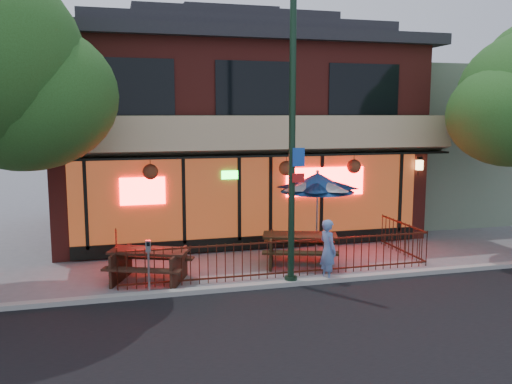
# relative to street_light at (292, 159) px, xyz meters

# --- Properties ---
(ground) EXTENTS (80.00, 80.00, 0.00)m
(ground) POSITION_rel_street_light_xyz_m (-0.00, 0.40, -3.15)
(ground) COLOR gray
(ground) RESTS_ON ground
(curb) EXTENTS (80.00, 0.25, 0.12)m
(curb) POSITION_rel_street_light_xyz_m (-0.00, -0.10, -3.09)
(curb) COLOR #999993
(curb) RESTS_ON ground
(restaurant_building) EXTENTS (12.96, 9.49, 8.05)m
(restaurant_building) POSITION_rel_street_light_xyz_m (-0.00, 7.51, 0.98)
(restaurant_building) COLOR maroon
(restaurant_building) RESTS_ON ground
(neighbor_building) EXTENTS (6.00, 7.00, 6.00)m
(neighbor_building) POSITION_rel_street_light_xyz_m (9.00, 8.10, -0.15)
(neighbor_building) COLOR slate
(neighbor_building) RESTS_ON ground
(patio_fence) EXTENTS (8.44, 2.62, 1.00)m
(patio_fence) POSITION_rel_street_light_xyz_m (-0.00, 0.91, -2.52)
(patio_fence) COLOR #40170D
(patio_fence) RESTS_ON ground
(street_light) EXTENTS (0.43, 0.32, 7.00)m
(street_light) POSITION_rel_street_light_xyz_m (0.00, 0.00, 0.00)
(street_light) COLOR black
(street_light) RESTS_ON ground
(picnic_table_left) EXTENTS (2.39, 2.14, 0.84)m
(picnic_table_left) POSITION_rel_street_light_xyz_m (-3.40, 1.10, -2.60)
(picnic_table_left) COLOR #3A1F15
(picnic_table_left) RESTS_ON ground
(picnic_table_right) EXTENTS (2.45, 2.14, 0.88)m
(picnic_table_right) POSITION_rel_street_light_xyz_m (0.80, 1.61, -2.57)
(picnic_table_right) COLOR black
(picnic_table_right) RESTS_ON ground
(patio_umbrella) EXTENTS (2.23, 2.23, 2.55)m
(patio_umbrella) POSITION_rel_street_light_xyz_m (1.75, 2.78, -0.97)
(patio_umbrella) COLOR gray
(patio_umbrella) RESTS_ON ground
(pedestrian) EXTENTS (0.49, 0.65, 1.59)m
(pedestrian) POSITION_rel_street_light_xyz_m (1.00, 0.05, -2.35)
(pedestrian) COLOR #6285C4
(pedestrian) RESTS_ON ground
(parking_meter_near) EXTENTS (0.13, 0.11, 1.34)m
(parking_meter_near) POSITION_rel_street_light_xyz_m (-3.49, 0.00, -2.24)
(parking_meter_near) COLOR gray
(parking_meter_near) RESTS_ON ground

